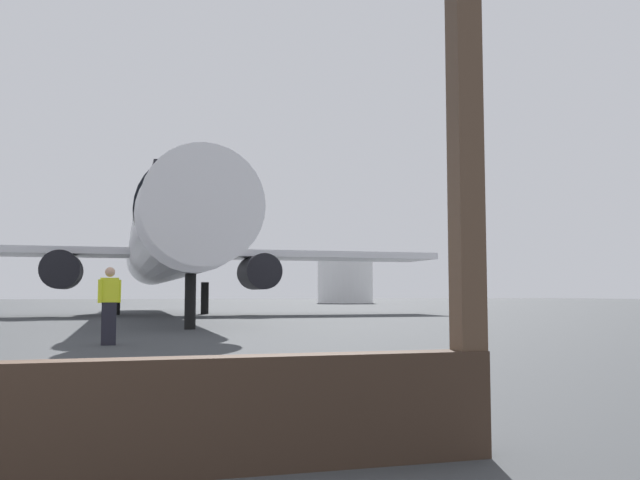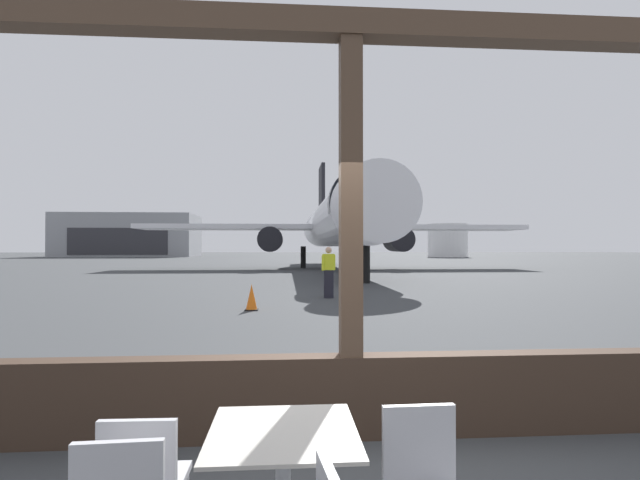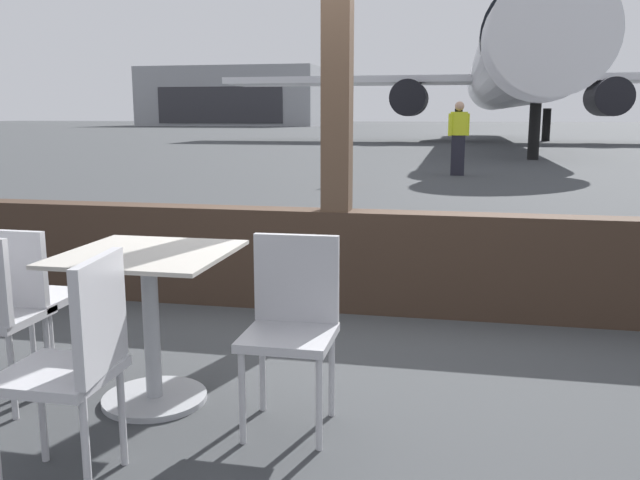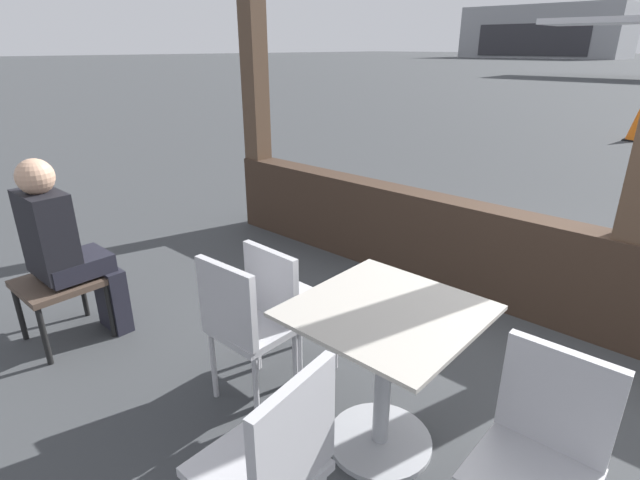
{
  "view_description": "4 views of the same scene",
  "coord_description": "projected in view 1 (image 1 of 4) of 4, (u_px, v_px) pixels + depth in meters",
  "views": [
    {
      "loc": [
        1.11,
        -4.44,
        1.14
      ],
      "look_at": [
        6.16,
        12.92,
        2.57
      ],
      "focal_mm": 38.39,
      "sensor_mm": 36.0,
      "label": 1
    },
    {
      "loc": [
        -0.6,
        -4.28,
        1.74
      ],
      "look_at": [
        0.82,
        15.09,
        2.03
      ],
      "focal_mm": 26.3,
      "sensor_mm": 36.0,
      "label": 2
    },
    {
      "loc": [
        0.84,
        -4.72,
        1.42
      ],
      "look_at": [
        0.01,
        -0.68,
        0.65
      ],
      "focal_mm": 37.41,
      "sensor_mm": 36.0,
      "label": 3
    },
    {
      "loc": [
        0.43,
        -3.4,
        1.86
      ],
      "look_at": [
        -1.28,
        -1.49,
        0.83
      ],
      "focal_mm": 27.28,
      "sensor_mm": 36.0,
      "label": 4
    }
  ],
  "objects": [
    {
      "name": "fuel_storage_tank",
      "position": [
        345.0,
        280.0,
        83.78
      ],
      "size": [
        6.76,
        6.76,
        5.74
      ],
      "primitive_type": "cylinder",
      "color": "white",
      "rests_on": "ground"
    },
    {
      "name": "ground_plane",
      "position": [
        102.0,
        312.0,
        42.14
      ],
      "size": [
        220.0,
        220.0,
        0.0
      ],
      "primitive_type": "plane",
      "color": "#383A3D"
    },
    {
      "name": "airplane",
      "position": [
        166.0,
        245.0,
        34.85
      ],
      "size": [
        30.75,
        33.49,
        10.44
      ],
      "color": "silver",
      "rests_on": "ground"
    },
    {
      "name": "ground_crew_worker",
      "position": [
        109.0,
        305.0,
        15.29
      ],
      "size": [
        0.5,
        0.35,
        1.74
      ],
      "color": "black",
      "rests_on": "ground"
    }
  ]
}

